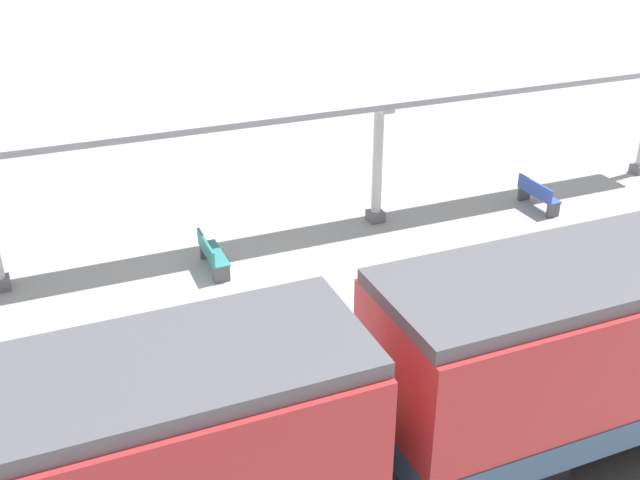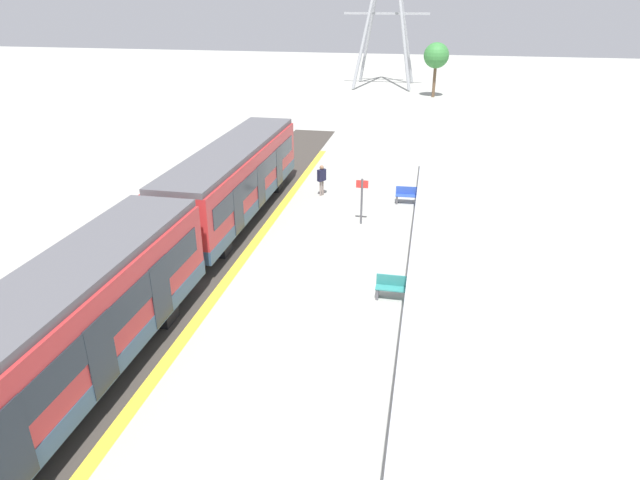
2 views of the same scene
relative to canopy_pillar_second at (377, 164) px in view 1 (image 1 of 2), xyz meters
The scene contains 6 objects.
ground_plane 6.52m from the canopy_pillar_second, 124.68° to the left, with size 176.00×176.00×0.00m, color #9E9F97.
tactile_edge_strip 9.19m from the canopy_pillar_second, 145.05° to the left, with size 0.41×38.28×0.01m, color gold.
canopy_pillar_second is the anchor object (origin of this frame).
canopy_beam 5.41m from the canopy_pillar_second, 90.00° to the left, with size 1.20×30.28×0.16m, color #A8AAB2.
bench_mid_platform 5.02m from the canopy_pillar_second, 102.42° to the right, with size 1.51×0.46×0.86m.
bench_far_end 5.31m from the canopy_pillar_second, 101.38° to the left, with size 1.50×0.45×0.86m.
Camera 1 is at (-13.54, 3.64, 9.09)m, focal length 41.89 mm.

